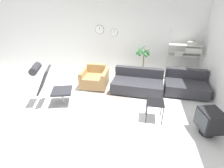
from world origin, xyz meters
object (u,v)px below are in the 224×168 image
Objects in this scene: couch_second at (185,85)px; shelf_unit at (187,50)px; armchair_red at (95,79)px; potted_plant at (143,63)px; crt_television at (210,121)px; lounge_chair at (48,82)px; side_table at (155,104)px; couch_low at (137,84)px.

shelf_unit reaches higher than couch_second.
armchair_red is 1.87m from potted_plant.
potted_plant is (-1.47, 2.81, 0.28)m from crt_television.
potted_plant is 0.69× the size of shelf_unit.
armchair_red is at bearing -148.88° from potted_plant.
crt_television is at bearing 148.20° from armchair_red.
lounge_chair is 4.72m from shelf_unit.
lounge_chair is 2.85m from side_table.
armchair_red is 0.53× the size of couch_low.
potted_plant reaches higher than crt_television.
side_table is at bearing 60.14° from crt_television.
armchair_red is 2.44m from side_table.
potted_plant is at bearing -149.22° from armchair_red.
couch_low is at bearing 107.62° from side_table.
armchair_red is 0.47× the size of shelf_unit.
couch_second is 1.42m from shelf_unit.
crt_television is (0.11, -1.93, 0.08)m from couch_second.
lounge_chair is at bearing 23.55° from couch_second.
lounge_chair is 4.03m from crt_television.
crt_television is at bearing 97.16° from couch_second.
side_table is at bearing 140.85° from armchair_red.
shelf_unit is at bearing -91.87° from couch_second.
lounge_chair is 1.66m from armchair_red.
side_table is 0.39× the size of potted_plant.
crt_television is 0.32× the size of shelf_unit.
couch_second is 1.91m from side_table.
armchair_red reaches higher than couch_low.
armchair_red is at bearing 5.28° from couch_second.
shelf_unit reaches higher than lounge_chair.
armchair_red is 1.44m from couch_low.
couch_second reaches higher than crt_television.
lounge_chair is 0.90× the size of couch_second.
couch_second is 2.21× the size of crt_television.
couch_low is at bearing -142.16° from shelf_unit.
potted_plant reaches higher than armchair_red.
couch_second is at bearing -95.87° from shelf_unit.
potted_plant is at bearing 97.48° from side_table.
armchair_red reaches higher than side_table.
lounge_chair is 2.71m from couch_low.
lounge_chair is 4.13m from couch_second.
shelf_unit is at bearing 105.34° from lounge_chair.
shelf_unit reaches higher than side_table.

